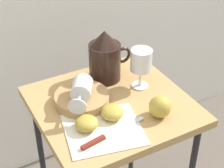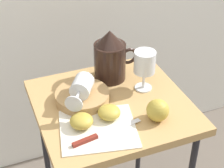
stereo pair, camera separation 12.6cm
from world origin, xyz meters
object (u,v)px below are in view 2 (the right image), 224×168
apple_whole (158,110)px  knife (97,136)px  table (112,119)px  apple_half_right (109,112)px  wine_glass_tipped_near (82,87)px  apple_half_left (81,121)px  pitcher (110,60)px  basket_tray (82,97)px  wine_glass_upright (145,64)px

apple_whole → knife: bearing=-176.5°
table → apple_half_right: bearing=-118.0°
wine_glass_tipped_near → apple_half_left: size_ratio=2.07×
apple_whole → wine_glass_tipped_near: bearing=139.5°
wine_glass_tipped_near → pitcher: bearing=37.6°
table → knife: bearing=-125.8°
basket_tray → wine_glass_tipped_near: bearing=-107.8°
basket_tray → knife: bearing=-94.7°
pitcher → knife: size_ratio=0.83×
knife → wine_glass_tipped_near: bearing=86.4°
apple_whole → knife: size_ratio=0.31×
table → apple_whole: 0.21m
table → basket_tray: size_ratio=3.77×
pitcher → apple_whole: (0.05, -0.29, -0.04)m
pitcher → apple_half_right: bearing=-112.2°
table → apple_half_left: bearing=-148.8°
basket_tray → apple_half_right: size_ratio=2.53×
apple_whole → knife: apple_whole is taller
wine_glass_tipped_near → apple_whole: bearing=-40.5°
wine_glass_tipped_near → basket_tray: bearing=72.2°
basket_tray → pitcher: (0.14, 0.10, 0.06)m
wine_glass_tipped_near → knife: bearing=-93.6°
wine_glass_tipped_near → apple_whole: (0.20, -0.17, -0.03)m
wine_glass_upright → apple_whole: (-0.03, -0.18, -0.07)m
wine_glass_tipped_near → apple_half_right: wine_glass_tipped_near is taller
pitcher → knife: 0.35m
apple_half_left → apple_whole: apple_whole is taller
pitcher → apple_half_left: pitcher is taller
pitcher → wine_glass_upright: 0.14m
wine_glass_upright → apple_half_right: bearing=-147.5°
basket_tray → knife: 0.20m
apple_half_left → knife: 0.08m
pitcher → knife: (-0.16, -0.30, -0.07)m
basket_tray → pitcher: bearing=34.7°
table → apple_half_right: apple_half_right is taller
apple_half_right → table: bearing=62.0°
pitcher → apple_whole: 0.30m
table → wine_glass_upright: size_ratio=4.68×
pitcher → apple_whole: bearing=-79.4°
table → knife: size_ratio=2.96×
knife → pitcher: bearing=61.9°
wine_glass_upright → apple_half_left: bearing=-156.1°
table → apple_half_left: (-0.14, -0.08, 0.10)m
apple_half_left → knife: apple_half_left is taller
apple_half_right → basket_tray: bearing=112.9°
knife → apple_half_right: bearing=47.8°
apple_half_right → apple_half_left: bearing=-175.0°
wine_glass_upright → apple_half_right: size_ratio=2.04×
wine_glass_tipped_near → apple_half_right: size_ratio=2.07×
table → basket_tray: 0.14m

